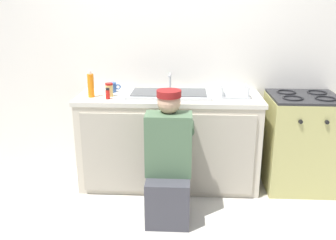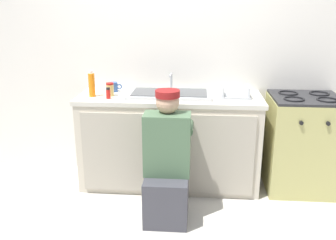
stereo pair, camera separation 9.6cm
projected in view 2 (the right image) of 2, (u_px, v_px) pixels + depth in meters
The scene contains 12 objects.
ground_plane at pixel (167, 196), 3.58m from camera, with size 12.00×12.00×0.00m, color beige.
back_wall at pixel (172, 56), 3.83m from camera, with size 6.00×0.10×2.50m, color silver.
counter_cabinet at pixel (170, 142), 3.73m from camera, with size 1.73×0.62×0.88m.
countertop at pixel (170, 98), 3.60m from camera, with size 1.77×0.62×0.04m, color beige.
sink_double_basin at pixel (170, 94), 3.59m from camera, with size 0.80×0.44×0.19m.
stove_range at pixel (302, 143), 3.63m from camera, with size 0.65×0.62×0.95m.
plumber_person at pixel (167, 167), 3.11m from camera, with size 0.42×0.61×1.10m.
dish_rack_tray at pixel (235, 95), 3.53m from camera, with size 0.28×0.22×0.11m.
condiment_jar at pixel (110, 89), 3.57m from camera, with size 0.07×0.07×0.13m.
soap_bottle_orange at pixel (92, 85), 3.53m from camera, with size 0.06×0.06×0.25m.
coffee_mug at pixel (114, 87), 3.74m from camera, with size 0.13×0.08×0.09m.
spice_bottle_red at pixel (108, 93), 3.47m from camera, with size 0.04×0.04×0.10m.
Camera 2 is at (0.27, -3.19, 1.77)m, focal length 40.00 mm.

